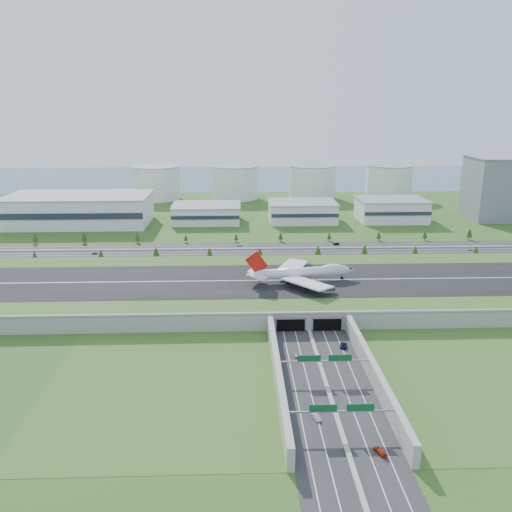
{
  "coord_description": "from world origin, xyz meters",
  "views": [
    {
      "loc": [
        -32.92,
        -282.21,
        102.95
      ],
      "look_at": [
        -21.66,
        35.0,
        12.2
      ],
      "focal_mm": 38.0,
      "sensor_mm": 36.0,
      "label": 1
    }
  ],
  "objects_px": {
    "car_2": "(343,345)",
    "car_3": "(380,451)",
    "car_5": "(336,244)",
    "car_4": "(95,253)",
    "car_6": "(471,250)",
    "car_0": "(296,355)",
    "office_tower": "(495,189)",
    "car_7": "(239,245)",
    "fuel_tank_a": "(157,183)",
    "car_1": "(316,416)",
    "boeing_747": "(301,272)"
  },
  "relations": [
    {
      "from": "fuel_tank_a",
      "to": "car_3",
      "type": "height_order",
      "value": "fuel_tank_a"
    },
    {
      "from": "office_tower",
      "to": "fuel_tank_a",
      "type": "height_order",
      "value": "office_tower"
    },
    {
      "from": "car_3",
      "to": "car_6",
      "type": "bearing_deg",
      "value": -137.59
    },
    {
      "from": "fuel_tank_a",
      "to": "car_7",
      "type": "height_order",
      "value": "fuel_tank_a"
    },
    {
      "from": "car_4",
      "to": "car_1",
      "type": "bearing_deg",
      "value": -173.49
    },
    {
      "from": "car_0",
      "to": "car_5",
      "type": "relative_size",
      "value": 0.8
    },
    {
      "from": "car_0",
      "to": "car_6",
      "type": "xyz_separation_m",
      "value": [
        143.53,
        162.51,
        -0.0
      ]
    },
    {
      "from": "car_7",
      "to": "car_4",
      "type": "bearing_deg",
      "value": -56.22
    },
    {
      "from": "car_3",
      "to": "car_0",
      "type": "bearing_deg",
      "value": -92.94
    },
    {
      "from": "car_7",
      "to": "fuel_tank_a",
      "type": "bearing_deg",
      "value": -133.68
    },
    {
      "from": "boeing_747",
      "to": "car_3",
      "type": "bearing_deg",
      "value": -95.73
    },
    {
      "from": "office_tower",
      "to": "car_4",
      "type": "relative_size",
      "value": 13.77
    },
    {
      "from": "fuel_tank_a",
      "to": "car_6",
      "type": "xyz_separation_m",
      "value": [
        254.52,
        -223.91,
        -16.71
      ]
    },
    {
      "from": "office_tower",
      "to": "car_0",
      "type": "height_order",
      "value": "office_tower"
    },
    {
      "from": "car_3",
      "to": "boeing_747",
      "type": "bearing_deg",
      "value": -105.63
    },
    {
      "from": "car_2",
      "to": "car_4",
      "type": "distance_m",
      "value": 211.91
    },
    {
      "from": "boeing_747",
      "to": "car_2",
      "type": "height_order",
      "value": "boeing_747"
    },
    {
      "from": "car_5",
      "to": "car_0",
      "type": "bearing_deg",
      "value": -33.31
    },
    {
      "from": "car_1",
      "to": "car_3",
      "type": "distance_m",
      "value": 25.65
    },
    {
      "from": "car_3",
      "to": "car_4",
      "type": "distance_m",
      "value": 268.99
    },
    {
      "from": "fuel_tank_a",
      "to": "car_6",
      "type": "relative_size",
      "value": 10.35
    },
    {
      "from": "car_2",
      "to": "car_3",
      "type": "xyz_separation_m",
      "value": [
        -2.95,
        -74.04,
        -0.08
      ]
    },
    {
      "from": "car_0",
      "to": "car_5",
      "type": "distance_m",
      "value": 188.79
    },
    {
      "from": "office_tower",
      "to": "fuel_tank_a",
      "type": "relative_size",
      "value": 1.1
    },
    {
      "from": "car_3",
      "to": "car_5",
      "type": "height_order",
      "value": "car_5"
    },
    {
      "from": "car_2",
      "to": "car_3",
      "type": "relative_size",
      "value": 1.16
    },
    {
      "from": "office_tower",
      "to": "car_1",
      "type": "height_order",
      "value": "office_tower"
    },
    {
      "from": "fuel_tank_a",
      "to": "car_5",
      "type": "height_order",
      "value": "fuel_tank_a"
    },
    {
      "from": "boeing_747",
      "to": "car_5",
      "type": "bearing_deg",
      "value": 61.22
    },
    {
      "from": "car_1",
      "to": "car_6",
      "type": "bearing_deg",
      "value": 40.46
    },
    {
      "from": "car_5",
      "to": "car_2",
      "type": "bearing_deg",
      "value": -27.18
    },
    {
      "from": "fuel_tank_a",
      "to": "car_5",
      "type": "distance_m",
      "value": 260.45
    },
    {
      "from": "office_tower",
      "to": "car_2",
      "type": "relative_size",
      "value": 9.12
    },
    {
      "from": "car_4",
      "to": "car_6",
      "type": "relative_size",
      "value": 0.83
    },
    {
      "from": "office_tower",
      "to": "boeing_747",
      "type": "xyz_separation_m",
      "value": [
        -198.22,
        -197.78,
        -14.07
      ]
    },
    {
      "from": "office_tower",
      "to": "car_3",
      "type": "distance_m",
      "value": 387.96
    },
    {
      "from": "boeing_747",
      "to": "car_1",
      "type": "relative_size",
      "value": 11.86
    },
    {
      "from": "fuel_tank_a",
      "to": "car_3",
      "type": "xyz_separation_m",
      "value": [
        129.83,
        -452.1,
        -16.63
      ]
    },
    {
      "from": "office_tower",
      "to": "car_5",
      "type": "relative_size",
      "value": 11.1
    },
    {
      "from": "fuel_tank_a",
      "to": "car_2",
      "type": "height_order",
      "value": "fuel_tank_a"
    },
    {
      "from": "car_2",
      "to": "car_7",
      "type": "bearing_deg",
      "value": -63.68
    },
    {
      "from": "car_0",
      "to": "car_4",
      "type": "relative_size",
      "value": 0.99
    },
    {
      "from": "car_0",
      "to": "car_6",
      "type": "height_order",
      "value": "car_0"
    },
    {
      "from": "car_4",
      "to": "car_6",
      "type": "bearing_deg",
      "value": -114.52
    },
    {
      "from": "car_2",
      "to": "car_3",
      "type": "bearing_deg",
      "value": 99.5
    },
    {
      "from": "car_0",
      "to": "car_3",
      "type": "xyz_separation_m",
      "value": [
        18.83,
        -65.67,
        0.08
      ]
    },
    {
      "from": "car_3",
      "to": "car_4",
      "type": "bearing_deg",
      "value": -76.94
    },
    {
      "from": "car_0",
      "to": "car_3",
      "type": "relative_size",
      "value": 0.76
    },
    {
      "from": "office_tower",
      "to": "car_4",
      "type": "distance_m",
      "value": 351.14
    },
    {
      "from": "fuel_tank_a",
      "to": "car_7",
      "type": "relative_size",
      "value": 10.8
    }
  ]
}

